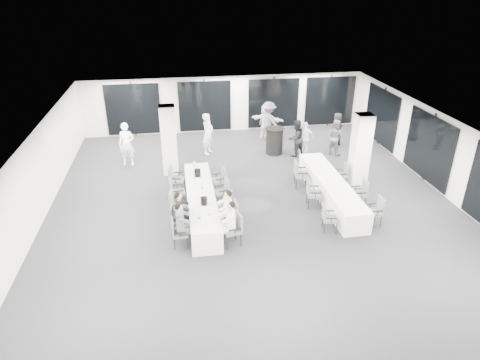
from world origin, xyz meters
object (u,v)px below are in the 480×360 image
object	(u,v)px
chair_main_left_fourth	(175,190)
chair_main_left_near	(177,231)
chair_main_right_mid	(227,202)
standing_guest_c	(269,119)
chair_main_left_far	(175,178)
chair_side_left_near	(328,217)
standing_guest_d	(305,136)
chair_main_left_mid	(176,204)
standing_guest_a	(208,131)
banquet_table_side	(331,189)
ice_bucket_near	(204,201)
chair_side_right_mid	(361,191)
ice_bucket_far	(197,173)
chair_main_left_second	(177,218)
standing_guest_f	(266,119)
chair_side_right_far	(343,173)
chair_main_right_fourth	(224,189)
standing_guest_e	(337,127)
cocktail_table	(274,141)
chair_main_right_second	(231,215)
standing_guest_h	(335,135)
chair_main_right_near	(234,227)
chair_side_left_far	(299,172)
chair_main_right_far	(221,178)
banquet_table_main	(201,203)
chair_side_right_near	(376,209)
chair_side_left_mid	(312,192)
standing_guest_g	(126,142)

from	to	relation	value
chair_main_left_fourth	chair_main_left_near	bearing A→B (deg)	-4.49
chair_main_right_mid	standing_guest_c	size ratio (longest dim) A/B	0.44
chair_main_left_far	chair_side_left_near	world-z (taller)	chair_main_left_far
chair_main_left_far	standing_guest_d	world-z (taller)	standing_guest_d
chair_main_left_mid	standing_guest_a	xyz separation A→B (m)	(1.55, 5.64, 0.46)
banquet_table_side	ice_bucket_near	bearing A→B (deg)	-166.76
banquet_table_side	chair_main_left_far	xyz separation A→B (m)	(-5.47, 1.39, 0.21)
chair_side_right_mid	ice_bucket_far	world-z (taller)	ice_bucket_far
chair_main_left_near	chair_main_right_mid	xyz separation A→B (m)	(1.66, 1.52, 0.01)
chair_main_left_second	standing_guest_f	xyz separation A→B (m)	(4.50, 7.96, 0.44)
chair_side_right_far	standing_guest_f	size ratio (longest dim) A/B	0.44
chair_main_right_fourth	chair_side_right_mid	bearing A→B (deg)	-113.96
standing_guest_e	cocktail_table	bearing A→B (deg)	103.39
chair_main_right_second	chair_main_left_mid	bearing A→B (deg)	56.82
chair_main_right_fourth	standing_guest_d	xyz separation A→B (m)	(4.09, 3.92, 0.33)
banquet_table_side	standing_guest_h	size ratio (longest dim) A/B	2.76
chair_main_left_fourth	chair_main_right_near	world-z (taller)	chair_main_right_near
cocktail_table	chair_side_right_mid	world-z (taller)	cocktail_table
chair_main_left_near	chair_main_left_mid	xyz separation A→B (m)	(-0.01, 1.57, 0.06)
standing_guest_f	ice_bucket_near	world-z (taller)	standing_guest_f
chair_side_left_far	chair_side_right_mid	distance (m)	2.44
standing_guest_a	ice_bucket_near	xyz separation A→B (m)	(-0.66, -6.13, -0.17)
chair_side_left_far	chair_main_right_mid	bearing A→B (deg)	-51.15
standing_guest_a	chair_main_right_far	bearing A→B (deg)	-146.24
banquet_table_main	standing_guest_d	xyz separation A→B (m)	(4.91, 4.49, 0.48)
chair_main_right_near	chair_main_left_mid	bearing A→B (deg)	31.12
chair_main_right_fourth	ice_bucket_near	xyz separation A→B (m)	(-0.78, -1.37, 0.35)
chair_main_right_near	chair_main_right_far	size ratio (longest dim) A/B	1.09
standing_guest_d	cocktail_table	bearing A→B (deg)	-24.54
banquet_table_side	chair_side_left_near	size ratio (longest dim) A/B	5.68
chair_main_left_near	standing_guest_f	world-z (taller)	standing_guest_f
chair_side_right_near	chair_side_right_far	xyz separation A→B (m)	(-0.01, 2.87, -0.04)
chair_side_right_near	chair_main_left_near	bearing A→B (deg)	92.63
standing_guest_e	standing_guest_d	bearing A→B (deg)	119.95
chair_main_right_mid	chair_main_right_far	distance (m)	1.87
chair_side_left_mid	chair_side_right_mid	size ratio (longest dim) A/B	1.02
chair_main_right_fourth	chair_main_right_far	world-z (taller)	chair_main_right_far
chair_main_left_far	chair_side_left_far	distance (m)	4.64
chair_side_left_near	banquet_table_main	bearing A→B (deg)	-104.53
chair_main_left_fourth	standing_guest_g	bearing A→B (deg)	-158.03
banquet_table_main	chair_side_right_mid	world-z (taller)	chair_side_right_mid
standing_guest_a	banquet_table_side	bearing A→B (deg)	-110.16
cocktail_table	chair_main_left_fourth	size ratio (longest dim) A/B	1.23
chair_main_left_second	chair_side_left_near	size ratio (longest dim) A/B	1.10
banquet_table_side	chair_main_right_near	xyz separation A→B (m)	(-3.80, -2.27, 0.20)
cocktail_table	chair_side_left_mid	distance (m)	4.97
chair_side_left_mid	standing_guest_h	size ratio (longest dim) A/B	0.55
chair_side_left_far	chair_main_left_near	bearing A→B (deg)	-46.58
chair_main_left_near	standing_guest_d	size ratio (longest dim) A/B	0.53
chair_side_left_near	standing_guest_h	world-z (taller)	standing_guest_h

